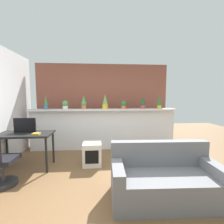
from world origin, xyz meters
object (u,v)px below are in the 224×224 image
Objects in this scene: potted_plant_1 at (65,105)px; potted_plant_5 at (143,103)px; desk at (25,137)px; tv_monitor at (25,125)px; book_on_desk at (36,134)px; potted_plant_6 at (159,102)px; potted_plant_2 at (84,103)px; potted_plant_3 at (105,102)px; potted_plant_0 at (46,103)px; potted_plant_4 at (124,104)px; side_cube_shelf at (92,154)px; couch at (164,180)px.

potted_plant_5 is at bearing -0.93° from potted_plant_1.
potted_plant_5 is 3.06m from desk.
tv_monitor is 0.41m from book_on_desk.
potted_plant_6 reaches higher than potted_plant_5.
potted_plant_2 is 2.70× the size of book_on_desk.
potted_plant_3 is at bearing 179.20° from potted_plant_5.
potted_plant_2 is 2.14m from potted_plant_6.
tv_monitor is (-0.12, -1.06, -0.43)m from potted_plant_0.
potted_plant_4 is 2.49m from tv_monitor.
potted_plant_3 reaches higher than side_cube_shelf.
potted_plant_3 is 1.01× the size of potted_plant_6.
potted_plant_2 is at bearing 42.94° from tv_monitor.
couch is at bearing -108.55° from potted_plant_6.
potted_plant_4 is (1.11, -0.07, -0.05)m from potted_plant_2.
potted_plant_4 is at bearing 179.65° from potted_plant_6.
potted_plant_6 is 3.46m from tv_monitor.
potted_plant_0 reaches higher than couch.
side_cube_shelf is (0.76, -1.07, -1.02)m from potted_plant_1.
potted_plant_2 is at bearing 176.07° from potted_plant_3.
desk is at bearing -118.92° from potted_plant_1.
potted_plant_3 is 1.15× the size of potted_plant_5.
potted_plant_5 is (1.07, -0.02, -0.04)m from potted_plant_3.
tv_monitor is (-1.74, -1.02, -0.45)m from potted_plant_3.
potted_plant_0 is 2.83× the size of book_on_desk.
book_on_desk is (0.31, -0.23, -0.14)m from tv_monitor.
desk is at bearing -95.04° from potted_plant_0.
potted_plant_1 is at bearing 61.08° from desk.
potted_plant_0 is 2.00m from side_cube_shelf.
potted_plant_0 is 0.25× the size of couch.
potted_plant_4 is (1.61, -0.05, 0.00)m from potted_plant_1.
potted_plant_6 is 0.25× the size of couch.
potted_plant_1 is at bearing -177.68° from potted_plant_2.
potted_plant_6 is at bearing -0.35° from potted_plant_4.
potted_plant_1 is at bearing -1.60° from potted_plant_0.
potted_plant_6 reaches higher than potted_plant_2.
side_cube_shelf is 0.31× the size of couch.
side_cube_shelf is at bearing 131.15° from couch.
potted_plant_1 is 1.68× the size of book_on_desk.
potted_plant_5 reaches higher than desk.
potted_plant_3 reaches higher than tv_monitor.
side_cube_shelf is at bearing -40.22° from potted_plant_0.
couch reaches higher than side_cube_shelf.
potted_plant_1 is at bearing 125.48° from side_cube_shelf.
desk is 0.34m from book_on_desk.
potted_plant_1 is at bearing 75.46° from book_on_desk.
tv_monitor is at bearing -160.24° from potted_plant_5.
potted_plant_2 is 0.76× the size of side_cube_shelf.
book_on_desk is (-1.43, -1.25, -0.58)m from potted_plant_3.
potted_plant_1 reaches higher than book_on_desk.
potted_plant_1 is 0.58× the size of potted_plant_3.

